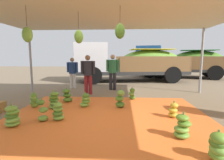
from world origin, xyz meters
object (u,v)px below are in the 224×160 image
at_px(banana_bunch_8, 54,101).
at_px(cargo_truck_far, 178,61).
at_px(worker_0, 72,71).
at_px(worker_2, 88,72).
at_px(banana_bunch_7, 85,100).
at_px(banana_bunch_9, 34,101).
at_px(banana_bunch_3, 12,117).
at_px(banana_bunch_10, 219,147).
at_px(banana_bunch_0, 182,127).
at_px(banana_bunch_5, 173,111).
at_px(banana_bunch_1, 58,112).
at_px(banana_bunch_6, 42,111).
at_px(cargo_truck_main, 128,62).
at_px(worker_1, 113,69).
at_px(banana_bunch_11, 120,99).
at_px(banana_bunch_2, 67,96).
at_px(banana_bunch_4, 132,94).

height_order(banana_bunch_8, cargo_truck_far, cargo_truck_far).
height_order(worker_0, worker_2, worker_2).
height_order(banana_bunch_7, banana_bunch_9, banana_bunch_9).
relative_size(banana_bunch_3, banana_bunch_10, 1.11).
bearing_deg(banana_bunch_0, banana_bunch_5, 81.71).
bearing_deg(worker_2, banana_bunch_1, -93.16).
xyz_separation_m(banana_bunch_6, banana_bunch_8, (-0.11, 1.04, -0.00)).
distance_m(worker_0, worker_2, 1.67).
distance_m(banana_bunch_7, worker_2, 2.02).
distance_m(banana_bunch_1, banana_bunch_9, 1.50).
distance_m(banana_bunch_6, banana_bunch_10, 3.71).
bearing_deg(cargo_truck_main, banana_bunch_5, -82.15).
distance_m(banana_bunch_1, cargo_truck_main, 7.44).
height_order(banana_bunch_5, banana_bunch_8, banana_bunch_8).
bearing_deg(cargo_truck_far, worker_1, -131.28).
distance_m(banana_bunch_7, banana_bunch_11, 1.09).
bearing_deg(worker_1, banana_bunch_1, -105.72).
distance_m(worker_1, worker_2, 1.43).
bearing_deg(banana_bunch_11, banana_bunch_5, -30.18).
relative_size(banana_bunch_8, banana_bunch_10, 1.19).
relative_size(banana_bunch_7, cargo_truck_main, 0.07).
relative_size(banana_bunch_0, cargo_truck_far, 0.08).
bearing_deg(cargo_truck_main, banana_bunch_6, -108.21).
height_order(banana_bunch_2, worker_2, worker_2).
distance_m(banana_bunch_5, cargo_truck_far, 9.66).
xyz_separation_m(banana_bunch_2, banana_bunch_7, (0.77, -0.58, -0.01)).
bearing_deg(banana_bunch_5, cargo_truck_main, 97.85).
distance_m(cargo_truck_main, worker_1, 3.15).
bearing_deg(banana_bunch_7, cargo_truck_far, 56.71).
xyz_separation_m(cargo_truck_far, worker_0, (-6.75, -5.13, -0.37)).
bearing_deg(banana_bunch_6, banana_bunch_3, -145.16).
xyz_separation_m(banana_bunch_1, worker_0, (-0.87, 4.34, 0.68)).
distance_m(banana_bunch_1, banana_bunch_4, 2.93).
xyz_separation_m(banana_bunch_7, worker_1, (0.71, 2.90, 0.77)).
bearing_deg(banana_bunch_2, banana_bunch_9, -135.94).
xyz_separation_m(banana_bunch_0, worker_2, (-2.59, 3.83, 0.74)).
relative_size(banana_bunch_11, cargo_truck_main, 0.08).
distance_m(banana_bunch_4, banana_bunch_11, 1.12).
xyz_separation_m(banana_bunch_8, worker_0, (-0.39, 3.39, 0.65)).
xyz_separation_m(banana_bunch_10, worker_1, (-1.91, 5.60, 0.76)).
relative_size(banana_bunch_9, worker_0, 0.32).
bearing_deg(banana_bunch_2, banana_bunch_8, -100.22).
xyz_separation_m(banana_bunch_4, worker_2, (-1.80, 0.85, 0.75)).
bearing_deg(banana_bunch_1, cargo_truck_far, 58.15).
bearing_deg(banana_bunch_0, banana_bunch_3, 174.43).
xyz_separation_m(banana_bunch_8, cargo_truck_main, (2.47, 6.13, 1.02)).
xyz_separation_m(banana_bunch_5, banana_bunch_7, (-2.49, 0.84, 0.02)).
xyz_separation_m(cargo_truck_far, worker_1, (-4.74, -5.40, -0.28)).
bearing_deg(banana_bunch_7, banana_bunch_8, -166.67).
distance_m(banana_bunch_8, worker_2, 2.29).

